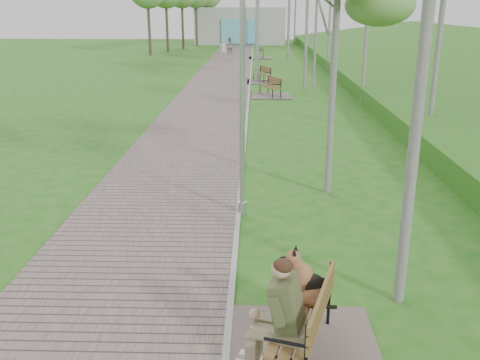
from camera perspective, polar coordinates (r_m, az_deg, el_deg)
The scene contains 15 objects.
ground at distance 12.79m, azimuth 0.07°, elevation -1.00°, with size 120.00×120.00×0.00m, color #1F6713.
walkway at distance 33.90m, azimuth -1.89°, elevation 11.05°, with size 3.50×67.00×0.04m, color #675853.
kerb at distance 33.84m, azimuth 1.12°, elevation 11.05°, with size 0.10×67.00×0.05m, color #999993.
embankment at distance 34.39m, azimuth 21.84°, elevation 9.85°, with size 14.00×70.00×1.60m, color #4D7D2E.
building_north at distance 63.12m, azimuth 0.02°, elevation 16.13°, with size 10.00×5.20×4.00m.
bench_main at distance 6.78m, azimuth 5.95°, elevation -15.05°, with size 1.98×2.20×1.73m.
bench_second at distance 26.23m, azimuth 3.24°, elevation 9.37°, with size 1.84×2.05×1.13m.
bench_third at distance 31.11m, azimuth 2.37°, elevation 10.74°, with size 1.78×1.97×1.09m.
bench_far at distance 45.63m, azimuth 2.19°, elevation 13.12°, with size 1.95×2.17×1.20m.
lamp_post_near at distance 10.69m, azimuth 0.25°, elevation 7.25°, with size 0.18×0.18×4.65m.
lamp_post_second at distance 30.97m, azimuth 1.94°, elevation 15.18°, with size 0.22×0.22×5.58m.
lamp_post_third at distance 43.55m, azimuth 1.80°, elevation 16.24°, with size 0.23×0.23×5.93m.
lamp_post_far at distance 59.34m, azimuth 1.73°, elevation 16.55°, with size 0.21×0.21×5.51m.
pedestrian_near at distance 44.40m, azimuth -1.82°, elevation 13.75°, with size 0.59×0.39×1.63m, color silver.
pedestrian_far at distance 49.53m, azimuth -1.16°, elevation 14.12°, with size 0.72×0.56×1.48m, color gray.
Camera 1 is at (0.34, -12.08, 4.19)m, focal length 40.00 mm.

